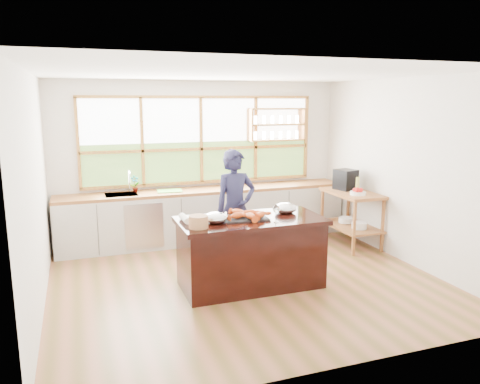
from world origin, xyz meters
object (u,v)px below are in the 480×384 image
espresso_machine (346,180)px  cook (235,208)px  island (251,252)px  wicker_basket (198,222)px

espresso_machine → cook: bearing=177.9°
cook → espresso_machine: cook is taller
island → espresso_machine: 2.63m
cook → wicker_basket: bearing=-134.9°
espresso_machine → wicker_basket: espresso_machine is taller
island → wicker_basket: 0.92m
cook → espresso_machine: 2.18m
island → cook: bearing=84.8°
cook → wicker_basket: (-0.81, -1.03, 0.13)m
espresso_machine → wicker_basket: 3.30m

